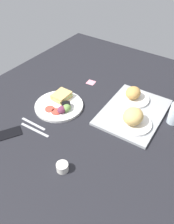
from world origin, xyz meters
The scene contains 10 objects.
ground_plane centered at (0.00, 0.00, -1.50)cm, with size 190.00×150.00×3.00cm, color black.
serving_tray centered at (-16.64, 23.36, 0.80)cm, with size 45.00×33.00×1.60cm, color #9EA0A3.
bread_plate_near centered at (-26.52, 17.96, 4.66)cm, with size 19.24×19.24×8.46cm.
bread_plate_far centered at (-6.40, 27.72, 5.63)cm, with size 19.33×19.33×9.82cm.
plate_with_salad centered at (3.25, -16.10, 1.67)cm, with size 29.36×29.36×5.40cm.
espresso_cup centered at (37.84, 14.26, 2.00)cm, with size 5.60×5.60×4.00cm, color silver.
fork centered at (23.91, -18.51, 0.25)cm, with size 17.00×1.40×0.50cm, color #B7B7BC.
knife centered at (26.91, -14.51, 0.25)cm, with size 19.00×1.40×0.50cm, color #B7B7BC.
cell_phone centered at (37.36, -24.22, 0.40)cm, with size 14.40×7.20×0.80cm, color black.
sticky_note centered at (-29.17, -15.34, 0.06)cm, with size 5.60×5.60×0.12cm, color pink.
Camera 1 is at (81.30, 58.18, 88.53)cm, focal length 36.21 mm.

